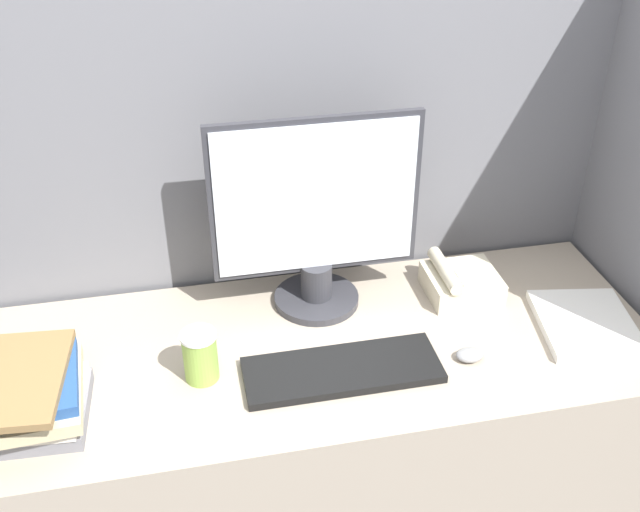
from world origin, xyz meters
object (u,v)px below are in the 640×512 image
object	(u,v)px
monitor	(316,222)
book_stack	(28,397)
mouse	(469,355)
coffee_cup	(200,356)
keyboard	(342,370)
desk_telephone	(460,282)

from	to	relation	value
monitor	book_stack	xyz separation A→B (m)	(-0.68, -0.30, -0.17)
mouse	monitor	bearing A→B (deg)	135.24
monitor	coffee_cup	distance (m)	0.43
coffee_cup	keyboard	bearing A→B (deg)	-9.63
keyboard	coffee_cup	distance (m)	0.33
monitor	coffee_cup	world-z (taller)	monitor
mouse	book_stack	xyz separation A→B (m)	(-0.99, 0.00, 0.05)
monitor	book_stack	bearing A→B (deg)	-156.17
monitor	coffee_cup	xyz separation A→B (m)	(-0.32, -0.24, -0.18)
keyboard	monitor	bearing A→B (deg)	90.26
mouse	coffee_cup	distance (m)	0.63
mouse	coffee_cup	size ratio (longest dim) A/B	0.52
book_stack	desk_telephone	size ratio (longest dim) A/B	1.65
book_stack	desk_telephone	bearing A→B (deg)	13.59
monitor	keyboard	xyz separation A→B (m)	(0.00, -0.29, -0.23)
keyboard	mouse	bearing A→B (deg)	-2.46
mouse	book_stack	bearing A→B (deg)	179.78
desk_telephone	monitor	bearing A→B (deg)	173.34
keyboard	coffee_cup	world-z (taller)	coffee_cup
keyboard	desk_telephone	xyz separation A→B (m)	(0.38, 0.25, 0.03)
keyboard	desk_telephone	size ratio (longest dim) A/B	2.46
coffee_cup	book_stack	xyz separation A→B (m)	(-0.36, -0.06, 0.00)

